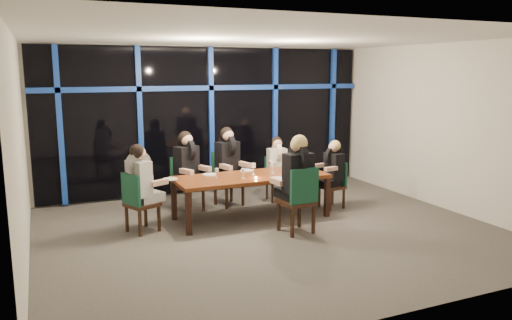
% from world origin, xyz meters
% --- Properties ---
extents(room, '(7.04, 7.00, 3.02)m').
position_xyz_m(room, '(0.00, 0.00, 2.02)').
color(room, '#57524D').
rests_on(room, ground).
extents(window_wall, '(6.86, 0.43, 2.94)m').
position_xyz_m(window_wall, '(0.01, 2.93, 1.55)').
color(window_wall, black).
rests_on(window_wall, ground).
extents(dining_table, '(2.60, 1.00, 0.75)m').
position_xyz_m(dining_table, '(0.00, 0.80, 0.68)').
color(dining_table, brown).
rests_on(dining_table, ground).
extents(chair_far_left, '(0.60, 0.60, 0.99)m').
position_xyz_m(chair_far_left, '(-0.90, 1.72, 0.55)').
color(chair_far_left, black).
rests_on(chair_far_left, ground).
extents(chair_far_mid, '(0.57, 0.57, 1.01)m').
position_xyz_m(chair_far_mid, '(-0.08, 1.82, 0.56)').
color(chair_far_mid, black).
rests_on(chair_far_mid, ground).
extents(chair_far_right, '(0.44, 0.44, 0.86)m').
position_xyz_m(chair_far_right, '(0.93, 1.75, 0.48)').
color(chair_far_right, black).
rests_on(chair_far_right, ground).
extents(chair_end_left, '(0.59, 0.59, 0.96)m').
position_xyz_m(chair_end_left, '(-1.93, 0.78, 0.53)').
color(chair_end_left, black).
rests_on(chair_end_left, ground).
extents(chair_end_right, '(0.45, 0.45, 0.86)m').
position_xyz_m(chair_end_right, '(1.69, 0.81, 0.48)').
color(chair_end_right, black).
rests_on(chair_end_right, ground).
extents(chair_near_mid, '(0.53, 0.53, 1.06)m').
position_xyz_m(chair_near_mid, '(0.35, -0.27, 0.59)').
color(chair_near_mid, black).
rests_on(chair_near_mid, ground).
extents(diner_far_left, '(0.62, 0.68, 0.97)m').
position_xyz_m(diner_far_left, '(-0.87, 1.64, 0.95)').
color(diner_far_left, black).
rests_on(diner_far_left, ground).
extents(diner_far_mid, '(0.57, 0.68, 0.98)m').
position_xyz_m(diner_far_mid, '(-0.06, 1.74, 0.96)').
color(diner_far_mid, black).
rests_on(diner_far_mid, ground).
extents(diner_far_right, '(0.45, 0.55, 0.83)m').
position_xyz_m(diner_far_right, '(0.92, 1.68, 0.82)').
color(diner_far_right, silver).
rests_on(diner_far_right, ground).
extents(diner_end_left, '(0.66, 0.60, 0.93)m').
position_xyz_m(diner_end_left, '(-1.86, 0.81, 0.91)').
color(diner_end_left, black).
rests_on(diner_end_left, ground).
extents(diner_end_right, '(0.56, 0.46, 0.84)m').
position_xyz_m(diner_end_right, '(1.62, 0.80, 0.82)').
color(diner_end_right, black).
rests_on(diner_end_right, ground).
extents(diner_near_mid, '(0.55, 0.68, 1.03)m').
position_xyz_m(diner_near_mid, '(0.34, -0.18, 1.01)').
color(diner_near_mid, black).
rests_on(diner_near_mid, ground).
extents(plate_far_left, '(0.24, 0.24, 0.01)m').
position_xyz_m(plate_far_left, '(-0.64, 1.12, 0.76)').
color(plate_far_left, white).
rests_on(plate_far_left, dining_table).
extents(plate_far_mid, '(0.24, 0.24, 0.01)m').
position_xyz_m(plate_far_mid, '(0.08, 1.19, 0.76)').
color(plate_far_mid, white).
rests_on(plate_far_mid, dining_table).
extents(plate_far_right, '(0.24, 0.24, 0.01)m').
position_xyz_m(plate_far_right, '(0.87, 1.12, 0.76)').
color(plate_far_right, white).
rests_on(plate_far_right, dining_table).
extents(plate_end_left, '(0.24, 0.24, 0.01)m').
position_xyz_m(plate_end_left, '(-1.28, 1.04, 0.76)').
color(plate_end_left, white).
rests_on(plate_end_left, dining_table).
extents(plate_end_right, '(0.24, 0.24, 0.01)m').
position_xyz_m(plate_end_right, '(1.06, 0.73, 0.76)').
color(plate_end_right, white).
rests_on(plate_end_right, dining_table).
extents(plate_near_mid, '(0.24, 0.24, 0.01)m').
position_xyz_m(plate_near_mid, '(0.29, 0.38, 0.76)').
color(plate_near_mid, white).
rests_on(plate_near_mid, dining_table).
extents(wine_bottle, '(0.08, 0.08, 0.35)m').
position_xyz_m(wine_bottle, '(1.04, 0.67, 0.89)').
color(wine_bottle, black).
rests_on(wine_bottle, dining_table).
extents(water_pitcher, '(0.11, 0.10, 0.18)m').
position_xyz_m(water_pitcher, '(0.67, 0.70, 0.84)').
color(water_pitcher, white).
rests_on(water_pitcher, dining_table).
extents(tea_light, '(0.05, 0.05, 0.03)m').
position_xyz_m(tea_light, '(-0.02, 0.57, 0.76)').
color(tea_light, '#F8A84A').
rests_on(tea_light, dining_table).
extents(wine_glass_a, '(0.07, 0.07, 0.17)m').
position_xyz_m(wine_glass_a, '(-0.21, 0.64, 0.87)').
color(wine_glass_a, silver).
rests_on(wine_glass_a, dining_table).
extents(wine_glass_b, '(0.08, 0.08, 0.20)m').
position_xyz_m(wine_glass_b, '(0.07, 0.86, 0.89)').
color(wine_glass_b, white).
rests_on(wine_glass_b, dining_table).
extents(wine_glass_c, '(0.08, 0.08, 0.20)m').
position_xyz_m(wine_glass_c, '(0.41, 0.82, 0.89)').
color(wine_glass_c, white).
rests_on(wine_glass_c, dining_table).
extents(wine_glass_d, '(0.06, 0.06, 0.16)m').
position_xyz_m(wine_glass_d, '(-0.60, 0.86, 0.87)').
color(wine_glass_d, silver).
rests_on(wine_glass_d, dining_table).
extents(wine_glass_e, '(0.06, 0.06, 0.16)m').
position_xyz_m(wine_glass_e, '(0.98, 0.91, 0.87)').
color(wine_glass_e, silver).
rests_on(wine_glass_e, dining_table).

